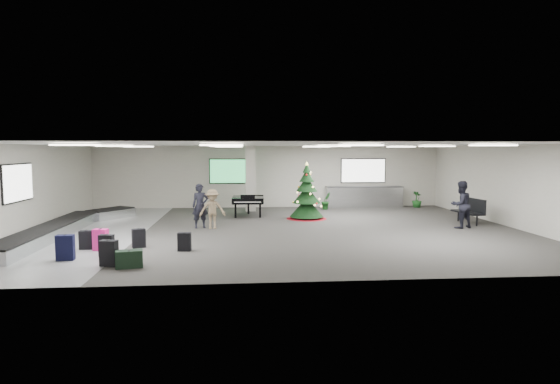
{
  "coord_description": "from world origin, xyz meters",
  "views": [
    {
      "loc": [
        -1.46,
        -17.36,
        3.01
      ],
      "look_at": [
        0.07,
        1.0,
        1.34
      ],
      "focal_mm": 30.0,
      "sensor_mm": 36.0,
      "label": 1
    }
  ],
  "objects": [
    {
      "name": "bench",
      "position": [
        7.84,
        0.83,
        0.59
      ],
      "size": [
        0.72,
        1.69,
        1.04
      ],
      "rotation": [
        0.0,
        0.0,
        0.1
      ],
      "color": "black",
      "rests_on": "ground"
    },
    {
      "name": "pink_suitcase",
      "position": [
        -5.66,
        -3.2,
        0.33
      ],
      "size": [
        0.46,
        0.33,
        0.67
      ],
      "rotation": [
        0.0,
        0.0,
        -0.24
      ],
      "color": "#E81E84",
      "rests_on": "ground"
    },
    {
      "name": "suitcase_1",
      "position": [
        -5.27,
        -3.98,
        0.31
      ],
      "size": [
        0.43,
        0.28,
        0.64
      ],
      "rotation": [
        0.0,
        0.0,
        -0.18
      ],
      "color": "black",
      "rests_on": "ground"
    },
    {
      "name": "traveler_a",
      "position": [
        -3.04,
        0.66,
        0.85
      ],
      "size": [
        0.7,
        0.55,
        1.71
      ],
      "primitive_type": "imported",
      "rotation": [
        0.0,
        0.0,
        0.25
      ],
      "color": "black",
      "rests_on": "ground"
    },
    {
      "name": "potted_plant_left",
      "position": [
        2.8,
        5.77,
        0.44
      ],
      "size": [
        0.6,
        0.56,
        0.88
      ],
      "primitive_type": "imported",
      "rotation": [
        0.0,
        0.0,
        0.46
      ],
      "color": "#123A19",
      "rests_on": "ground"
    },
    {
      "name": "baggage_carousel",
      "position": [
        -7.84,
        -0.08,
        0.21
      ],
      "size": [
        2.28,
        9.71,
        0.43
      ],
      "color": "silver",
      "rests_on": "ground"
    },
    {
      "name": "christmas_tree",
      "position": [
        1.38,
        2.73,
        0.86
      ],
      "size": [
        1.76,
        1.76,
        2.51
      ],
      "color": "maroon",
      "rests_on": "ground"
    },
    {
      "name": "grand_piano",
      "position": [
        -1.15,
        3.79,
        0.73
      ],
      "size": [
        1.46,
        1.84,
        1.03
      ],
      "rotation": [
        0.0,
        0.0,
        -0.04
      ],
      "color": "black",
      "rests_on": "ground"
    },
    {
      "name": "suitcase_7",
      "position": [
        -3.16,
        -3.45,
        0.28
      ],
      "size": [
        0.4,
        0.24,
        0.57
      ],
      "rotation": [
        0.0,
        0.0,
        -0.11
      ],
      "color": "black",
      "rests_on": "ground"
    },
    {
      "name": "navy_suitcase",
      "position": [
        -6.25,
        -4.38,
        0.35
      ],
      "size": [
        0.48,
        0.31,
        0.72
      ],
      "rotation": [
        0.0,
        0.0,
        0.09
      ],
      "color": "black",
      "rests_on": "ground"
    },
    {
      "name": "service_counter",
      "position": [
        5.0,
        6.65,
        0.55
      ],
      "size": [
        4.05,
        0.65,
        1.08
      ],
      "color": "silver",
      "rests_on": "ground"
    },
    {
      "name": "potted_plant_right",
      "position": [
        7.68,
        6.19,
        0.43
      ],
      "size": [
        0.66,
        0.66,
        0.86
      ],
      "primitive_type": "imported",
      "rotation": [
        0.0,
        0.0,
        2.1
      ],
      "color": "#123A19",
      "rests_on": "ground"
    },
    {
      "name": "ground",
      "position": [
        0.0,
        0.0,
        0.0
      ],
      "size": [
        18.0,
        18.0,
        0.0
      ],
      "primitive_type": "plane",
      "color": "#32302D",
      "rests_on": "ground"
    },
    {
      "name": "room_envelope",
      "position": [
        -0.38,
        0.67,
        2.33
      ],
      "size": [
        18.02,
        14.02,
        3.21
      ],
      "color": "beige",
      "rests_on": "ground"
    },
    {
      "name": "suitcase_8",
      "position": [
        -6.14,
        -2.98,
        0.29
      ],
      "size": [
        0.39,
        0.23,
        0.59
      ],
      "rotation": [
        0.0,
        0.0,
        0.02
      ],
      "color": "black",
      "rests_on": "ground"
    },
    {
      "name": "suitcase_0",
      "position": [
        -4.89,
        -5.12,
        0.34
      ],
      "size": [
        0.48,
        0.34,
        0.69
      ],
      "rotation": [
        0.0,
        0.0,
        -0.24
      ],
      "color": "black",
      "rests_on": "ground"
    },
    {
      "name": "traveler_bench",
      "position": [
        6.93,
        -0.2,
        0.91
      ],
      "size": [
        1.05,
        0.92,
        1.82
      ],
      "primitive_type": "imported",
      "rotation": [
        0.0,
        0.0,
        3.45
      ],
      "color": "black",
      "rests_on": "ground"
    },
    {
      "name": "suitcase_3",
      "position": [
        -4.62,
        -2.84,
        0.29
      ],
      "size": [
        0.44,
        0.35,
        0.6
      ],
      "rotation": [
        0.0,
        0.0,
        0.41
      ],
      "color": "black",
      "rests_on": "ground"
    },
    {
      "name": "traveler_b",
      "position": [
        -2.56,
        0.44,
        0.75
      ],
      "size": [
        1.02,
        0.64,
        1.51
      ],
      "primitive_type": "imported",
      "rotation": [
        0.0,
        0.0,
        0.08
      ],
      "color": "#7F694E",
      "rests_on": "ground"
    },
    {
      "name": "green_duffel",
      "position": [
        -4.33,
        -5.33,
        0.22
      ],
      "size": [
        0.73,
        0.47,
        0.47
      ],
      "rotation": [
        0.0,
        0.0,
        0.22
      ],
      "color": "black",
      "rests_on": "ground"
    }
  ]
}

